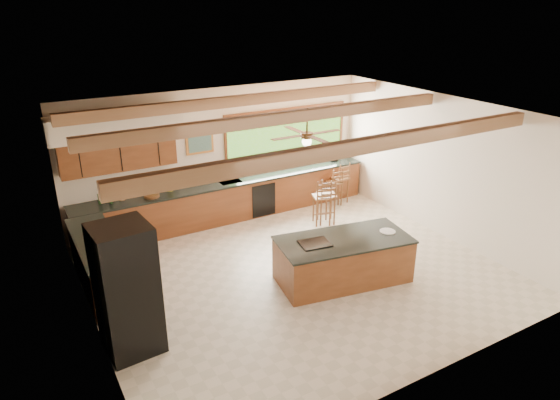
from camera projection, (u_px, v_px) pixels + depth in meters
ground at (296, 273)px, 9.40m from camera, size 7.20×7.20×0.00m
room_shell at (271, 152)px, 9.01m from camera, size 7.27×6.54×3.02m
counter_run at (204, 212)px, 10.86m from camera, size 7.12×3.10×1.26m
island at (343, 259)px, 9.02m from camera, size 2.54×1.51×0.85m
refrigerator at (127, 290)px, 7.02m from camera, size 0.83×0.81×1.98m
bar_stool_a at (324, 198)px, 11.16m from camera, size 0.50×0.50×1.09m
bar_stool_b at (328, 197)px, 11.22m from camera, size 0.52×0.52×1.11m
bar_stool_c at (336, 183)px, 12.24m from camera, size 0.38×0.38×0.97m
bar_stool_d at (341, 179)px, 12.37m from camera, size 0.41×0.41×1.06m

